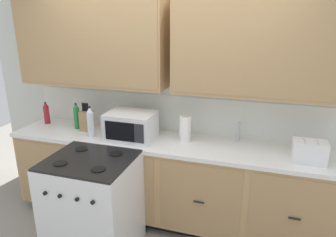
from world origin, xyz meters
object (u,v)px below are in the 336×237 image
Objects in this scene: bottle_clear at (91,122)px; knife_block at (87,120)px; paper_towel_roll at (185,129)px; bottle_green at (77,116)px; toaster at (309,152)px; bottle_red at (46,113)px; stove_range at (93,205)px; microwave at (131,126)px.

knife_block is at bearing 132.57° from bottle_clear.
paper_towel_roll is 0.89× the size of bottle_green.
bottle_clear is at bearing -47.43° from knife_block.
bottle_green is at bearing 148.13° from bottle_clear.
knife_block is at bearing 176.45° from toaster.
toaster is at bearing 0.64° from bottle_clear.
paper_towel_roll is 0.99m from bottle_clear.
bottle_red is 0.79× the size of bottle_clear.
stove_range is 0.99m from knife_block.
stove_range is at bearing -36.19° from bottle_red.
bottle_red is (-0.57, 0.05, 0.01)m from knife_block.
knife_block reaches higher than toaster.
knife_block reaches higher than microwave.
toaster is 1.15m from paper_towel_roll.
bottle_clear is (0.15, -0.16, 0.04)m from knife_block.
microwave is 0.43m from bottle_clear.
bottle_clear is (-2.11, -0.02, 0.06)m from toaster.
toaster reaches higher than stove_range.
toaster is at bearing -3.91° from bottle_red.
toaster is (1.68, -0.04, -0.04)m from microwave.
microwave is 0.55m from paper_towel_roll.
bottle_clear reaches higher than microwave.
bottle_red is at bearing 176.09° from toaster.
bottle_green reaches higher than bottle_red.
bottle_clear is (-0.97, -0.18, 0.03)m from paper_towel_roll.
bottle_clear reaches higher than bottle_green.
microwave is 0.59m from knife_block.
bottle_red is at bearing 174.70° from knife_block.
bottle_red is at bearing 174.76° from bottle_green.
microwave is 1.64× the size of bottle_green.
paper_towel_roll is (0.54, 0.11, -0.01)m from microwave.
bottle_red is at bearing 172.30° from microwave.
stove_range is 0.85m from bottle_clear.
bottle_green is at bearing -5.24° from bottle_red.
knife_block is (-2.26, 0.14, 0.02)m from toaster.
paper_towel_roll is 1.69m from bottle_red.
microwave is at bearing -168.11° from paper_towel_roll.
stove_range is 3.65× the size of bottle_red.
paper_towel_roll is (-1.14, 0.15, 0.03)m from toaster.
bottle_green is at bearing 174.50° from knife_block.
bottle_red is 0.44m from bottle_green.
toaster is at bearing -1.29° from microwave.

